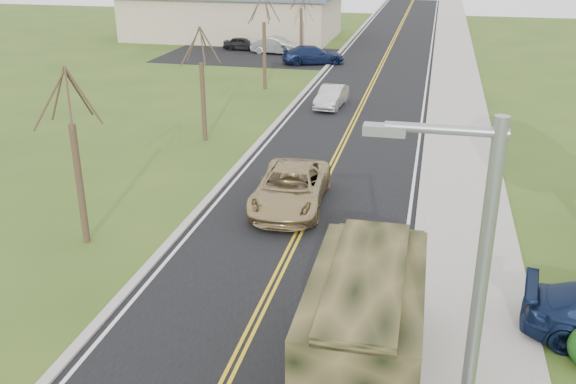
% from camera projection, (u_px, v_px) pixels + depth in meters
% --- Properties ---
extents(road, '(8.00, 120.00, 0.01)m').
position_uv_depth(road, '(376.00, 76.00, 47.79)').
color(road, black).
rests_on(road, ground).
extents(curb_right, '(0.30, 120.00, 0.12)m').
position_uv_depth(curb_right, '(433.00, 78.00, 46.91)').
color(curb_right, '#9E998E').
rests_on(curb_right, ground).
extents(sidewalk_right, '(3.20, 120.00, 0.10)m').
position_uv_depth(sidewalk_right, '(458.00, 79.00, 46.55)').
color(sidewalk_right, '#9E998E').
rests_on(sidewalk_right, ground).
extents(curb_left, '(0.30, 120.00, 0.10)m').
position_uv_depth(curb_left, '(321.00, 73.00, 48.63)').
color(curb_left, '#9E998E').
rests_on(curb_left, ground).
extents(street_light, '(1.65, 0.22, 8.00)m').
position_uv_depth(street_light, '(461.00, 376.00, 8.52)').
color(street_light, gray).
rests_on(street_light, ground).
extents(bare_tree_a, '(1.93, 2.26, 6.08)m').
position_uv_depth(bare_tree_a, '(78.00, 170.00, 21.15)').
color(bare_tree_a, '#38281C').
rests_on(bare_tree_a, ground).
extents(bare_tree_b, '(1.83, 2.14, 5.73)m').
position_uv_depth(bare_tree_b, '(203.00, 93.00, 32.05)').
color(bare_tree_b, '#38281C').
rests_on(bare_tree_b, ground).
extents(bare_tree_c, '(2.04, 2.39, 6.42)m').
position_uv_depth(bare_tree_c, '(264.00, 48.00, 42.78)').
color(bare_tree_c, '#38281C').
rests_on(bare_tree_c, ground).
extents(bare_tree_d, '(1.88, 2.20, 5.91)m').
position_uv_depth(bare_tree_d, '(301.00, 27.00, 53.70)').
color(bare_tree_d, '#38281C').
rests_on(bare_tree_d, ground).
extents(commercial_building, '(25.50, 21.50, 5.65)m').
position_uv_depth(commercial_building, '(234.00, 10.00, 64.52)').
color(commercial_building, tan).
rests_on(commercial_building, ground).
extents(military_truck, '(2.43, 6.78, 3.37)m').
position_uv_depth(military_truck, '(367.00, 315.00, 14.41)').
color(military_truck, black).
rests_on(military_truck, ground).
extents(suv_champagne, '(2.85, 5.72, 1.56)m').
position_uv_depth(suv_champagne, '(291.00, 188.00, 24.69)').
color(suv_champagne, tan).
rests_on(suv_champagne, ground).
extents(sedan_silver, '(1.64, 3.98, 1.28)m').
position_uv_depth(sedan_silver, '(331.00, 97.00, 39.00)').
color(sedan_silver, '#BBBBC1').
rests_on(sedan_silver, ground).
extents(lot_car_dark, '(3.44, 1.40, 1.17)m').
position_uv_depth(lot_car_dark, '(242.00, 44.00, 57.95)').
color(lot_car_dark, black).
rests_on(lot_car_dark, ground).
extents(lot_car_silver, '(4.61, 2.15, 1.46)m').
position_uv_depth(lot_car_silver, '(276.00, 46.00, 56.09)').
color(lot_car_silver, '#A7A7AC').
rests_on(lot_car_silver, ground).
extents(lot_car_navy, '(5.43, 3.70, 1.46)m').
position_uv_depth(lot_car_navy, '(313.00, 55.00, 51.79)').
color(lot_car_navy, '#101B3D').
rests_on(lot_car_navy, ground).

